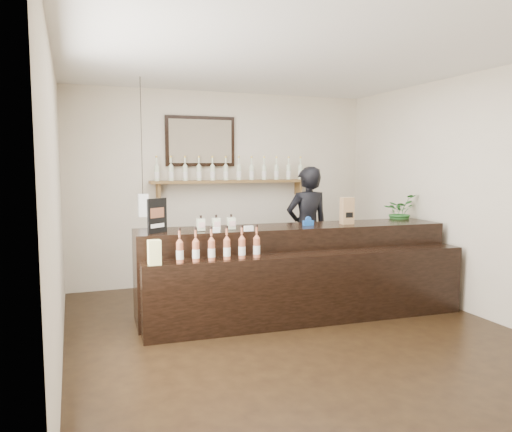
% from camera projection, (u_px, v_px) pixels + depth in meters
% --- Properties ---
extents(ground, '(5.00, 5.00, 0.00)m').
position_uv_depth(ground, '(293.00, 332.00, 5.22)').
color(ground, black).
rests_on(ground, ground).
extents(room_shell, '(5.00, 5.00, 5.00)m').
position_uv_depth(room_shell, '(294.00, 169.00, 5.04)').
color(room_shell, beige).
rests_on(room_shell, ground).
extents(back_wall_decor, '(2.66, 0.96, 1.69)m').
position_uv_depth(back_wall_decor, '(216.00, 164.00, 7.20)').
color(back_wall_decor, brown).
rests_on(back_wall_decor, ground).
extents(counter, '(3.71, 1.15, 1.20)m').
position_uv_depth(counter, '(298.00, 274.00, 5.81)').
color(counter, black).
rests_on(counter, ground).
extents(promo_sign, '(0.23, 0.16, 0.37)m').
position_uv_depth(promo_sign, '(157.00, 216.00, 5.26)').
color(promo_sign, black).
rests_on(promo_sign, counter).
extents(paper_bag, '(0.16, 0.12, 0.32)m').
position_uv_depth(paper_bag, '(347.00, 211.00, 6.04)').
color(paper_bag, '#9A764A').
rests_on(paper_bag, counter).
extents(tape_dispenser, '(0.13, 0.05, 0.11)m').
position_uv_depth(tape_dispenser, '(308.00, 222.00, 5.91)').
color(tape_dispenser, '#1749A1').
rests_on(tape_dispenser, counter).
extents(side_cabinet, '(0.45, 0.61, 0.88)m').
position_uv_depth(side_cabinet, '(398.00, 261.00, 6.76)').
color(side_cabinet, brown).
rests_on(side_cabinet, ground).
extents(potted_plant, '(0.54, 0.52, 0.47)m').
position_uv_depth(potted_plant, '(399.00, 212.00, 6.69)').
color(potted_plant, '#2D712E').
rests_on(potted_plant, side_cabinet).
extents(shopkeeper, '(0.73, 0.50, 1.95)m').
position_uv_depth(shopkeeper, '(307.00, 221.00, 6.88)').
color(shopkeeper, black).
rests_on(shopkeeper, ground).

